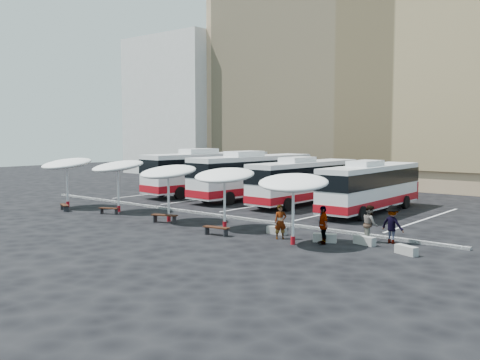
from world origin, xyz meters
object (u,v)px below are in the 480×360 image
Objects in this scene: bus_2 at (305,180)px; passenger_2 at (323,225)px; conc_bench_2 at (364,240)px; passenger_1 at (370,224)px; bus_3 at (371,186)px; conc_bench_3 at (406,250)px; conc_bench_1 at (325,238)px; passenger_3 at (393,224)px; sunshade_0 at (67,164)px; wood_bench_1 at (109,209)px; bus_0 at (208,171)px; sunshade_3 at (225,176)px; wood_bench_3 at (216,229)px; bus_1 at (253,174)px; sunshade_1 at (118,167)px; wood_bench_2 at (165,216)px; conc_bench_0 at (277,230)px; wood_bench_0 at (65,206)px; passenger_0 at (280,222)px; sunshade_2 at (168,172)px; sunshade_4 at (293,183)px.

bus_2 is 6.12× the size of passenger_2.
passenger_1 reaches higher than conc_bench_2.
bus_3 reaches higher than conc_bench_3.
passenger_3 reaches higher than conc_bench_1.
sunshade_0 is 2.65× the size of wood_bench_1.
bus_0 reaches higher than sunshade_3.
bus_2 reaches higher than wood_bench_3.
bus_2 is (5.11, -0.12, -0.17)m from bus_1.
sunshade_0 is (-18.22, -11.82, 1.34)m from bus_3.
bus_3 is at bearing 104.72° from conc_bench_1.
sunshade_1 is 3.68× the size of conc_bench_1.
passenger_3 is (11.28, -9.49, -0.91)m from bus_2.
wood_bench_2 is 7.49m from conc_bench_0.
sunshade_0 reaches higher than conc_bench_1.
wood_bench_0 is 0.86× the size of wood_bench_2.
wood_bench_0 is at bearing -171.70° from conc_bench_0.
wood_bench_3 is 1.41× the size of conc_bench_3.
passenger_0 is (3.18, 1.36, 0.53)m from wood_bench_3.
bus_1 is (5.20, -0.19, -0.05)m from bus_0.
sunshade_2 is 3.15× the size of conc_bench_1.
sunshade_1 reaches higher than sunshade_3.
passenger_2 is (1.08, 0.99, -2.07)m from sunshade_4.
bus_0 reaches higher than sunshade_4.
conc_bench_2 is 0.64× the size of passenger_0.
passenger_1 reaches higher than wood_bench_2.
sunshade_1 is at bearing -177.44° from conc_bench_2.
bus_3 is at bearing -0.23° from bus_1.
bus_0 is at bearing 143.85° from sunshade_4.
sunshade_0 is 3.23× the size of conc_bench_1.
bus_1 is at bearing 104.40° from wood_bench_2.
sunshade_0 is (-7.34, -12.56, 1.15)m from bus_1.
bus_3 is 14.23m from wood_bench_2.
bus_2 is 10.64× the size of conc_bench_3.
passenger_1 is at bearing 9.73° from sunshade_2.
wood_bench_3 is at bearing -3.84° from sunshade_0.
wood_bench_3 reaches higher than conc_bench_0.
passenger_0 is (0.65, -11.51, -0.95)m from bus_3.
passenger_0 is (8.28, 0.41, 0.50)m from wood_bench_2.
sunshade_4 is at bearing -164.53° from conc_bench_3.
sunshade_3 reaches higher than passenger_3.
sunshade_4 is at bearing -5.05° from sunshade_1.
wood_bench_3 reaches higher than conc_bench_3.
bus_3 is at bearing 114.68° from conc_bench_2.
conc_bench_0 is at bearing -43.12° from bus_1.
sunshade_3 is at bearing -54.48° from bus_1.
bus_3 is 12.41m from sunshade_4.
sunshade_3 reaches higher than conc_bench_1.
bus_3 reaches higher than passenger_1.
sunshade_2 is 2.38× the size of wood_bench_3.
wood_bench_2 is at bearing -96.87° from bus_2.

